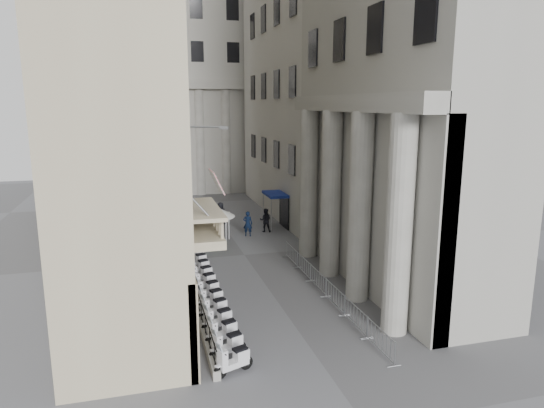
{
  "coord_description": "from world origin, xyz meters",
  "views": [
    {
      "loc": [
        -6.68,
        -12.62,
        10.36
      ],
      "look_at": [
        0.78,
        14.69,
        4.5
      ],
      "focal_mm": 32.0,
      "sensor_mm": 36.0,
      "label": 1
    }
  ],
  "objects": [
    {
      "name": "scooter_14",
      "position": [
        -3.58,
        22.01,
        0.0
      ],
      "size": [
        1.51,
        1.02,
        1.5
      ],
      "primitive_type": null,
      "rotation": [
        0.0,
        0.0,
        1.94
      ],
      "color": "white",
      "rests_on": "ground"
    },
    {
      "name": "pedestrian_c",
      "position": [
        -0.19,
        28.1,
        1.01
      ],
      "size": [
        1.09,
        0.82,
        2.02
      ],
      "primitive_type": "imported",
      "rotation": [
        0.0,
        0.0,
        3.34
      ],
      "color": "black",
      "rests_on": "ground"
    },
    {
      "name": "info_kiosk",
      "position": [
        -4.19,
        20.46,
        0.92
      ],
      "size": [
        0.47,
        0.89,
        1.81
      ],
      "rotation": [
        0.0,
        0.0,
        0.27
      ],
      "color": "black",
      "rests_on": "ground"
    },
    {
      "name": "scooter_8",
      "position": [
        -3.58,
        14.46,
        0.0
      ],
      "size": [
        1.51,
        1.02,
        1.5
      ],
      "primitive_type": null,
      "rotation": [
        0.0,
        0.0,
        1.94
      ],
      "color": "white",
      "rests_on": "ground"
    },
    {
      "name": "barrier_0",
      "position": [
        2.72,
        4.38,
        0.0
      ],
      "size": [
        0.6,
        2.4,
        1.1
      ],
      "primitive_type": null,
      "color": "#96999D",
      "rests_on": "ground"
    },
    {
      "name": "pedestrian_b",
      "position": [
        3.0,
        24.9,
        0.98
      ],
      "size": [
        1.12,
        0.97,
        1.96
      ],
      "primitive_type": "imported",
      "rotation": [
        0.0,
        0.0,
        2.87
      ],
      "color": "black",
      "rests_on": "ground"
    },
    {
      "name": "flag",
      "position": [
        -4.0,
        5.0,
        0.0
      ],
      "size": [
        1.0,
        1.4,
        8.2
      ],
      "primitive_type": null,
      "color": "#9E0C11",
      "rests_on": "ground"
    },
    {
      "name": "scooter_9",
      "position": [
        -3.58,
        15.72,
        0.0
      ],
      "size": [
        1.51,
        1.02,
        1.5
      ],
      "primitive_type": null,
      "rotation": [
        0.0,
        0.0,
        1.94
      ],
      "color": "white",
      "rests_on": "ground"
    },
    {
      "name": "blue_awning",
      "position": [
        4.15,
        26.0,
        0.0
      ],
      "size": [
        1.6,
        3.0,
        3.0
      ],
      "primitive_type": null,
      "color": "navy",
      "rests_on": "ground"
    },
    {
      "name": "barrier_4",
      "position": [
        2.72,
        14.38,
        0.0
      ],
      "size": [
        0.6,
        2.4,
        1.1
      ],
      "primitive_type": null,
      "color": "#96999D",
      "rests_on": "ground"
    },
    {
      "name": "barrier_3",
      "position": [
        2.72,
        11.88,
        0.0
      ],
      "size": [
        0.6,
        2.4,
        1.1
      ],
      "primitive_type": null,
      "color": "#96999D",
      "rests_on": "ground"
    },
    {
      "name": "barrier_5",
      "position": [
        2.72,
        16.88,
        0.0
      ],
      "size": [
        0.6,
        2.4,
        1.1
      ],
      "primitive_type": null,
      "color": "#96999D",
      "rests_on": "ground"
    },
    {
      "name": "scooter_6",
      "position": [
        -3.58,
        11.94,
        0.0
      ],
      "size": [
        1.51,
        1.02,
        1.5
      ],
      "primitive_type": null,
      "rotation": [
        0.0,
        0.0,
        1.94
      ],
      "color": "white",
      "rests_on": "ground"
    },
    {
      "name": "scooter_15",
      "position": [
        -3.58,
        23.27,
        0.0
      ],
      "size": [
        1.51,
        1.02,
        1.5
      ],
      "primitive_type": null,
      "rotation": [
        0.0,
        0.0,
        1.94
      ],
      "color": "white",
      "rests_on": "ground"
    },
    {
      "name": "iron_fence",
      "position": [
        -4.3,
        18.0,
        0.0
      ],
      "size": [
        0.3,
        28.0,
        1.4
      ],
      "primitive_type": null,
      "color": "black",
      "rests_on": "ground"
    },
    {
      "name": "scooter_3",
      "position": [
        -3.58,
        8.17,
        0.0
      ],
      "size": [
        1.51,
        1.02,
        1.5
      ],
      "primitive_type": null,
      "rotation": [
        0.0,
        0.0,
        1.94
      ],
      "color": "white",
      "rests_on": "ground"
    },
    {
      "name": "barrier_2",
      "position": [
        2.72,
        9.38,
        0.0
      ],
      "size": [
        0.6,
        2.4,
        1.1
      ],
      "primitive_type": null,
      "color": "#96999D",
      "rests_on": "ground"
    },
    {
      "name": "scooter_5",
      "position": [
        -3.58,
        10.69,
        0.0
      ],
      "size": [
        1.51,
        1.02,
        1.5
      ],
      "primitive_type": null,
      "rotation": [
        0.0,
        0.0,
        1.94
      ],
      "color": "white",
      "rests_on": "ground"
    },
    {
      "name": "scooter_7",
      "position": [
        -3.58,
        13.2,
        0.0
      ],
      "size": [
        1.51,
        1.02,
        1.5
      ],
      "primitive_type": null,
      "rotation": [
        0.0,
        0.0,
        1.94
      ],
      "color": "white",
      "rests_on": "ground"
    },
    {
      "name": "pedestrian_a",
      "position": [
        1.31,
        23.99,
        1.01
      ],
      "size": [
        0.86,
        0.71,
        2.02
      ],
      "primitive_type": "imported",
      "rotation": [
        0.0,
        0.0,
        2.79
      ],
      "color": "#0D1936",
      "rests_on": "ground"
    },
    {
      "name": "scooter_11",
      "position": [
        -3.58,
        18.24,
        0.0
      ],
      "size": [
        1.51,
        1.02,
        1.5
      ],
      "primitive_type": null,
      "rotation": [
        0.0,
        0.0,
        1.94
      ],
      "color": "white",
      "rests_on": "ground"
    },
    {
      "name": "scooter_1",
      "position": [
        -3.58,
        5.65,
        0.0
      ],
      "size": [
        1.51,
        1.02,
        1.5
      ],
      "primitive_type": null,
      "rotation": [
        0.0,
        0.0,
        1.94
      ],
      "color": "white",
      "rests_on": "ground"
    },
    {
      "name": "scooter_13",
      "position": [
        -3.58,
        20.76,
        0.0
      ],
      "size": [
        1.51,
        1.02,
        1.5
      ],
      "primitive_type": null,
      "rotation": [
        0.0,
        0.0,
        1.94
      ],
      "color": "white",
      "rests_on": "ground"
    },
    {
      "name": "scooter_12",
      "position": [
        -3.58,
        19.5,
        0.0
      ],
      "size": [
        1.51,
        1.02,
        1.5
      ],
      "primitive_type": null,
      "rotation": [
        0.0,
        0.0,
        1.94
      ],
      "color": "white",
      "rests_on": "ground"
    },
    {
      "name": "scooter_2",
      "position": [
        -3.58,
        6.91,
        0.0
      ],
      "size": [
        1.51,
        1.02,
        1.5
      ],
      "primitive_type": null,
      "rotation": [
        0.0,
        0.0,
        1.94
      ],
      "color": "white",
      "rests_on": "ground"
    },
    {
      "name": "scooter_10",
      "position": [
        -3.58,
        16.98,
        0.0
      ],
      "size": [
        1.51,
        1.02,
        1.5
      ],
      "primitive_type": null,
      "rotation": [
        0.0,
        0.0,
        1.94
      ],
      "color": "white",
      "rests_on": "ground"
    },
    {
      "name": "scooter_0",
      "position": [
        -3.58,
        4.39,
        0.0
      ],
      "size": [
        1.51,
        1.02,
        1.5
      ],
      "primitive_type": null,
      "rotation": [
        0.0,
        0.0,
        1.94
      ],
      "color": "white",
      "rests_on": "ground"
    },
    {
      "name": "far_building",
      "position": [
        0.0,
        48.0,
        15.0
      ],
      "size": [
        22.0,
        10.0,
        30.0
      ],
      "primitive_type": "cube",
      "color": "beige",
      "rests_on": "ground"
    },
    {
      "name": "scooter_4",
      "position": [
        -3.58,
        9.43,
        0.0
      ],
      "size": [
        1.51,
        1.02,
        1.5
      ],
      "primitive_type": null,
      "rotation": [
        0.0,
        0.0,
        1.94
      ],
      "color": "white",
      "rests_on": "ground"
    },
    {
      "name": "street_lamp",
      "position": [
        -3.84,
        16.99,
        5.46
      ],
      "size": [
        2.82,
        1.2,
        9.07
      ],
      "rotation": [
        0.0,
        0.0,
        -0.36
      ],
      "color": "gray",
      "rests_on": "ground"
    },
    {
      "name": "security_tent",
      "position": [
        -2.22,
        22.88,
        2.57
      ],
      "size": [
        3.78,
        3.78,
        3.07
      ],
      "color": "white",
      "rests_on": "ground"
    },
    {
      "name": "barrier_1",
      "position": [
        2.72,
        6.88,
        0.0
      ],
      "size": [
        0.6,
        2.4,
        1.1
      ],
      "primitive_type": null,
      "color": "#96999D",
      "rests_on": "ground"
    }
  ]
}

